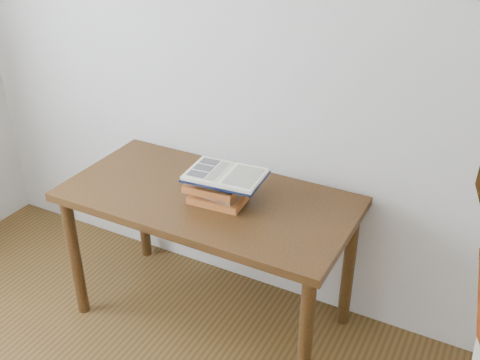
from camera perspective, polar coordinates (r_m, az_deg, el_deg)
The scene contains 3 objects.
desk at distance 2.67m, azimuth -3.23°, elevation -3.39°, with size 1.37×0.69×0.73m.
book_stack at distance 2.54m, azimuth -2.34°, elevation -0.91°, with size 0.28×0.20×0.12m.
open_book at distance 2.50m, azimuth -1.49°, elevation 0.51°, with size 0.36×0.27×0.03m.
Camera 1 is at (1.15, -0.54, 2.06)m, focal length 42.00 mm.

